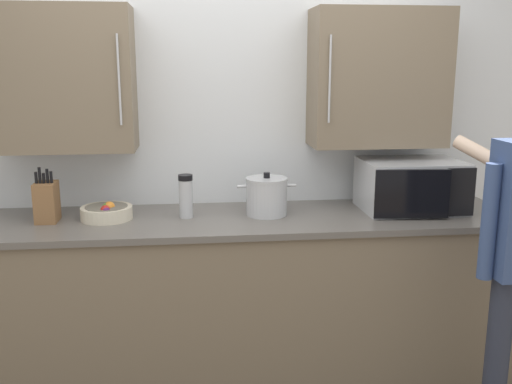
{
  "coord_description": "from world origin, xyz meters",
  "views": [
    {
      "loc": [
        -0.19,
        -2.41,
        1.76
      ],
      "look_at": [
        0.15,
        0.62,
        1.08
      ],
      "focal_mm": 40.27,
      "sensor_mm": 36.0,
      "label": 1
    }
  ],
  "objects_px": {
    "knife_block": "(47,201)",
    "thermos_flask": "(186,196)",
    "stock_pot": "(267,196)",
    "microwave_oven": "(407,186)",
    "fruit_bowl": "(107,212)"
  },
  "relations": [
    {
      "from": "stock_pot",
      "to": "knife_block",
      "type": "relative_size",
      "value": 1.09
    },
    {
      "from": "fruit_bowl",
      "to": "knife_block",
      "type": "bearing_deg",
      "value": -177.58
    },
    {
      "from": "microwave_oven",
      "to": "thermos_flask",
      "type": "xyz_separation_m",
      "value": [
        -1.27,
        -0.02,
        -0.02
      ]
    },
    {
      "from": "thermos_flask",
      "to": "knife_block",
      "type": "bearing_deg",
      "value": -179.88
    },
    {
      "from": "microwave_oven",
      "to": "fruit_bowl",
      "type": "xyz_separation_m",
      "value": [
        -1.7,
        -0.01,
        -0.1
      ]
    },
    {
      "from": "knife_block",
      "to": "fruit_bowl",
      "type": "xyz_separation_m",
      "value": [
        0.31,
        0.01,
        -0.07
      ]
    },
    {
      "from": "microwave_oven",
      "to": "stock_pot",
      "type": "height_order",
      "value": "microwave_oven"
    },
    {
      "from": "microwave_oven",
      "to": "knife_block",
      "type": "distance_m",
      "value": 2.01
    },
    {
      "from": "thermos_flask",
      "to": "fruit_bowl",
      "type": "height_order",
      "value": "thermos_flask"
    },
    {
      "from": "knife_block",
      "to": "thermos_flask",
      "type": "bearing_deg",
      "value": 0.12
    },
    {
      "from": "stock_pot",
      "to": "thermos_flask",
      "type": "height_order",
      "value": "stock_pot"
    },
    {
      "from": "stock_pot",
      "to": "knife_block",
      "type": "xyz_separation_m",
      "value": [
        -1.19,
        -0.01,
        0.0
      ]
    },
    {
      "from": "stock_pot",
      "to": "microwave_oven",
      "type": "bearing_deg",
      "value": 0.92
    },
    {
      "from": "microwave_oven",
      "to": "fruit_bowl",
      "type": "bearing_deg",
      "value": -179.65
    },
    {
      "from": "thermos_flask",
      "to": "fruit_bowl",
      "type": "xyz_separation_m",
      "value": [
        -0.43,
        0.01,
        -0.08
      ]
    }
  ]
}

